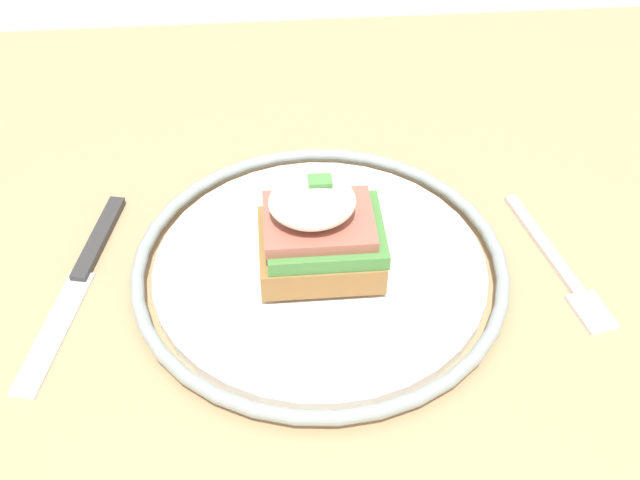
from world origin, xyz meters
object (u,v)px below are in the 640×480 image
object	(u,v)px
plate	(320,267)
knife	(83,272)
fork	(559,267)
sandwich	(319,230)

from	to	relation	value
plate	knife	xyz separation A→B (m)	(0.17, -0.01, -0.01)
fork	sandwich	bearing A→B (deg)	-2.61
plate	knife	world-z (taller)	plate
plate	fork	distance (m)	0.18
fork	knife	xyz separation A→B (m)	(0.35, -0.02, 0.00)
fork	plate	bearing A→B (deg)	-2.75
plate	fork	size ratio (longest dim) A/B	1.87
sandwich	knife	world-z (taller)	sandwich
sandwich	fork	xyz separation A→B (m)	(-0.18, 0.01, -0.04)
plate	fork	bearing A→B (deg)	177.25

